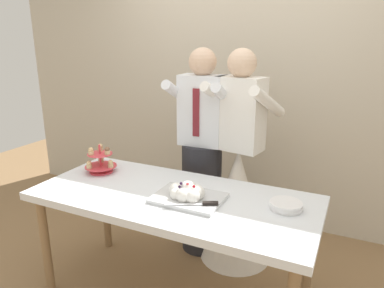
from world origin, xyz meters
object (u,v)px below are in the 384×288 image
at_px(main_cake_tray, 188,194).
at_px(plate_stack, 286,205).
at_px(cupcake_stand, 100,162).
at_px(dessert_table, 173,205).
at_px(person_bride, 237,191).
at_px(person_groom, 202,165).

xyz_separation_m(main_cake_tray, plate_stack, (0.56, 0.14, -0.02)).
relative_size(cupcake_stand, main_cake_tray, 0.55).
distance_m(dessert_table, person_bride, 0.69).
height_order(plate_stack, person_groom, person_groom).
bearing_deg(main_cake_tray, dessert_table, 164.26).
bearing_deg(cupcake_stand, main_cake_tray, -11.13).
distance_m(main_cake_tray, plate_stack, 0.58).
height_order(cupcake_stand, main_cake_tray, cupcake_stand).
distance_m(dessert_table, person_groom, 0.66).
height_order(cupcake_stand, person_bride, person_bride).
bearing_deg(dessert_table, plate_stack, 8.76).
bearing_deg(plate_stack, main_cake_tray, -165.82).
bearing_deg(person_bride, person_groom, 178.39).
relative_size(cupcake_stand, plate_stack, 1.19).
xyz_separation_m(plate_stack, person_groom, (-0.77, 0.55, -0.05)).
bearing_deg(dessert_table, person_bride, 71.55).
distance_m(cupcake_stand, main_cake_tray, 0.81).
distance_m(plate_stack, person_groom, 0.95).
bearing_deg(person_groom, cupcake_stand, -137.21).
distance_m(dessert_table, cupcake_stand, 0.70).
relative_size(main_cake_tray, person_groom, 0.25).
xyz_separation_m(dessert_table, plate_stack, (0.68, 0.11, 0.10)).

